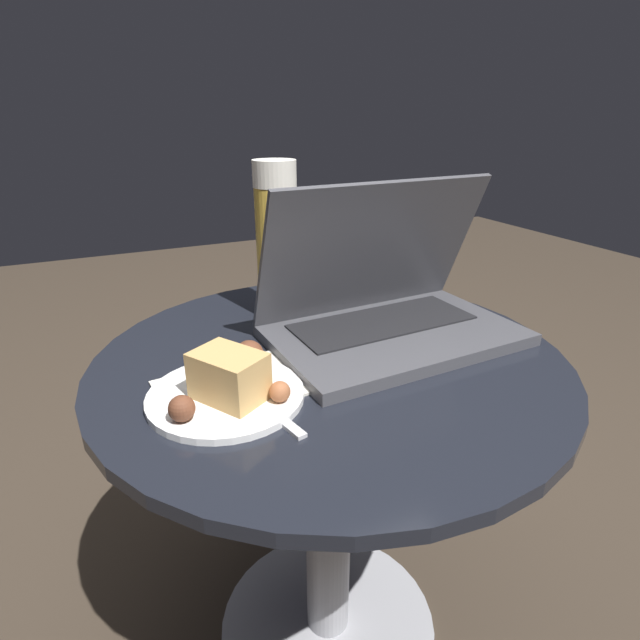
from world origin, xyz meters
name	(u,v)px	position (x,y,z in m)	size (l,w,h in m)	color
ground_plane	(328,624)	(0.00, 0.00, 0.00)	(6.00, 6.00, 0.00)	#382D23
table	(329,449)	(0.00, 0.00, 0.41)	(0.68, 0.68, 0.57)	#9E9EA3
napkin	(236,386)	(-0.15, -0.03, 0.58)	(0.20, 0.15, 0.00)	silver
laptop	(387,306)	(0.11, 0.02, 0.62)	(0.38, 0.25, 0.24)	#47474C
beer_glass	(277,241)	(-0.01, 0.18, 0.70)	(0.07, 0.07, 0.26)	gold
snack_plate	(228,384)	(-0.17, -0.06, 0.59)	(0.19, 0.19, 0.07)	white
fork	(258,400)	(-0.14, -0.08, 0.58)	(0.05, 0.16, 0.00)	silver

